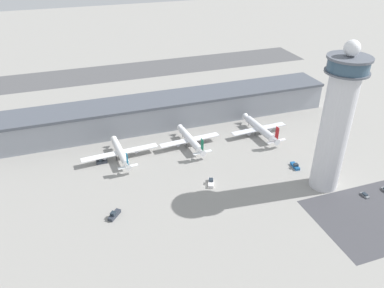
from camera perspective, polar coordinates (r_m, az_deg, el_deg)
ground_plane at (r=183.02m, az=2.41°, el=-6.29°), size 1000.00×1000.00×0.00m
terminal_building at (r=235.82m, az=-3.72°, el=5.11°), size 210.96×25.00×17.74m
runway_strip at (r=336.42m, az=-8.75°, el=11.02°), size 316.44×44.00×0.01m
control_tower at (r=176.66m, az=21.13°, el=3.31°), size 18.37×18.37×70.44m
airplane_gate_alpha at (r=203.44m, az=-10.84°, el=-1.27°), size 41.63×33.13×12.15m
airplane_gate_bravo at (r=211.85m, az=-0.23°, el=0.66°), size 35.79×33.74×12.51m
airplane_gate_charlie at (r=227.56m, az=10.30°, el=2.34°), size 35.82×36.69×13.28m
service_truck_catering at (r=183.39m, az=2.90°, el=-5.87°), size 5.00×7.69×2.64m
service_truck_fuel at (r=204.19m, az=-13.61°, el=-2.60°), size 5.80×2.64×2.90m
service_truck_baggage at (r=167.92m, az=-11.76°, el=-10.52°), size 6.47×6.89×2.84m
service_truck_water at (r=202.49m, az=15.45°, el=-3.24°), size 3.14×7.11×2.47m
car_grey_coupe at (r=193.46m, az=24.83°, el=-7.08°), size 1.99×4.58×1.36m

